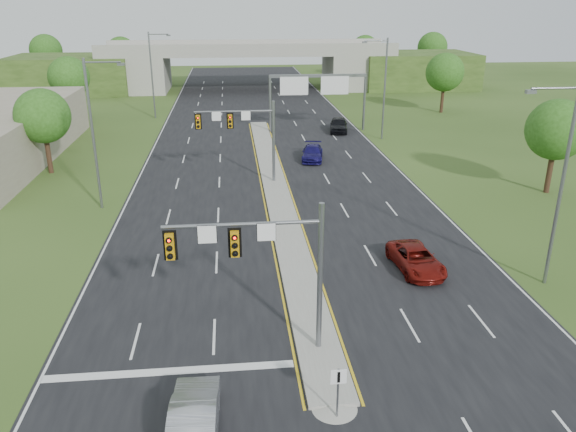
% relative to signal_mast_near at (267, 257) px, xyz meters
% --- Properties ---
extents(ground, '(240.00, 240.00, 0.00)m').
position_rel_signal_mast_near_xyz_m(ground, '(2.26, 0.07, -4.73)').
color(ground, '#2F4619').
rests_on(ground, ground).
extents(road, '(24.00, 160.00, 0.02)m').
position_rel_signal_mast_near_xyz_m(road, '(2.26, 35.07, -4.72)').
color(road, black).
rests_on(road, ground).
extents(median, '(2.00, 54.00, 0.16)m').
position_rel_signal_mast_near_xyz_m(median, '(2.26, 23.07, -4.63)').
color(median, gray).
rests_on(median, road).
extents(median_nose, '(2.00, 2.00, 0.16)m').
position_rel_signal_mast_near_xyz_m(median_nose, '(2.26, -3.93, -4.63)').
color(median_nose, gray).
rests_on(median_nose, road).
extents(lane_markings, '(23.72, 160.00, 0.01)m').
position_rel_signal_mast_near_xyz_m(lane_markings, '(1.66, 28.99, -4.70)').
color(lane_markings, gold).
rests_on(lane_markings, road).
extents(signal_mast_near, '(6.62, 0.60, 7.00)m').
position_rel_signal_mast_near_xyz_m(signal_mast_near, '(0.00, 0.00, 0.00)').
color(signal_mast_near, slate).
rests_on(signal_mast_near, ground).
extents(signal_mast_far, '(6.62, 0.60, 7.00)m').
position_rel_signal_mast_near_xyz_m(signal_mast_far, '(0.00, 25.00, 0.00)').
color(signal_mast_far, slate).
rests_on(signal_mast_far, ground).
extents(keep_right_sign, '(0.60, 0.13, 2.20)m').
position_rel_signal_mast_near_xyz_m(keep_right_sign, '(2.26, -4.45, -3.21)').
color(keep_right_sign, slate).
rests_on(keep_right_sign, ground).
extents(sign_gantry, '(11.58, 0.44, 6.67)m').
position_rel_signal_mast_near_xyz_m(sign_gantry, '(8.95, 44.99, 0.51)').
color(sign_gantry, slate).
rests_on(sign_gantry, ground).
extents(overpass, '(80.00, 14.00, 8.10)m').
position_rel_signal_mast_near_xyz_m(overpass, '(2.26, 80.07, -1.17)').
color(overpass, gray).
rests_on(overpass, ground).
extents(lightpole_l_mid, '(2.85, 0.25, 11.00)m').
position_rel_signal_mast_near_xyz_m(lightpole_l_mid, '(-11.03, 20.07, 1.38)').
color(lightpole_l_mid, slate).
rests_on(lightpole_l_mid, ground).
extents(lightpole_l_far, '(2.85, 0.25, 11.00)m').
position_rel_signal_mast_near_xyz_m(lightpole_l_far, '(-11.03, 55.07, 1.38)').
color(lightpole_l_far, slate).
rests_on(lightpole_l_far, ground).
extents(lightpole_r_near, '(2.85, 0.25, 11.00)m').
position_rel_signal_mast_near_xyz_m(lightpole_r_near, '(15.56, 5.07, 1.38)').
color(lightpole_r_near, slate).
rests_on(lightpole_r_near, ground).
extents(lightpole_r_far, '(2.85, 0.25, 11.00)m').
position_rel_signal_mast_near_xyz_m(lightpole_r_far, '(15.56, 40.07, 1.38)').
color(lightpole_r_far, slate).
rests_on(lightpole_r_far, ground).
extents(tree_l_near, '(4.80, 4.80, 7.60)m').
position_rel_signal_mast_near_xyz_m(tree_l_near, '(-17.74, 30.07, 0.45)').
color(tree_l_near, '#382316').
rests_on(tree_l_near, ground).
extents(tree_l_mid, '(5.20, 5.20, 8.12)m').
position_rel_signal_mast_near_xyz_m(tree_l_mid, '(-21.74, 55.07, 0.78)').
color(tree_l_mid, '#382316').
rests_on(tree_l_mid, ground).
extents(tree_r_near, '(4.80, 4.80, 7.60)m').
position_rel_signal_mast_near_xyz_m(tree_r_near, '(24.26, 20.07, 0.45)').
color(tree_r_near, '#382316').
rests_on(tree_r_near, ground).
extents(tree_r_mid, '(5.20, 5.20, 8.12)m').
position_rel_signal_mast_near_xyz_m(tree_r_mid, '(28.26, 55.07, 0.78)').
color(tree_r_mid, '#382316').
rests_on(tree_r_mid, ground).
extents(tree_back_a, '(6.00, 6.00, 8.85)m').
position_rel_signal_mast_near_xyz_m(tree_back_a, '(-35.74, 94.07, 1.11)').
color(tree_back_a, '#382316').
rests_on(tree_back_a, ground).
extents(tree_back_b, '(5.60, 5.60, 8.32)m').
position_rel_signal_mast_near_xyz_m(tree_back_b, '(-21.74, 94.07, 0.78)').
color(tree_back_b, '#382316').
rests_on(tree_back_b, ground).
extents(tree_back_c, '(5.60, 5.60, 8.32)m').
position_rel_signal_mast_near_xyz_m(tree_back_c, '(26.26, 94.07, 0.78)').
color(tree_back_c, '#382316').
rests_on(tree_back_c, ground).
extents(tree_back_d, '(6.00, 6.00, 8.85)m').
position_rel_signal_mast_near_xyz_m(tree_back_d, '(40.26, 94.07, 1.11)').
color(tree_back_d, '#382316').
rests_on(tree_back_d, ground).
extents(car_silver, '(1.77, 4.80, 1.57)m').
position_rel_signal_mast_near_xyz_m(car_silver, '(-2.98, -4.81, -3.92)').
color(car_silver, '#94979B').
rests_on(car_silver, road).
extents(car_far_a, '(2.62, 5.01, 1.35)m').
position_rel_signal_mast_near_xyz_m(car_far_a, '(9.10, 7.35, -4.03)').
color(car_far_a, '#640E0A').
rests_on(car_far_a, road).
extents(car_far_b, '(2.78, 5.08, 1.40)m').
position_rel_signal_mast_near_xyz_m(car_far_b, '(6.62, 31.97, -4.01)').
color(car_far_b, '#110C4B').
rests_on(car_far_b, road).
extents(car_far_c, '(2.82, 5.21, 1.68)m').
position_rel_signal_mast_near_xyz_m(car_far_c, '(11.57, 44.24, -3.86)').
color(car_far_c, black).
rests_on(car_far_c, road).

